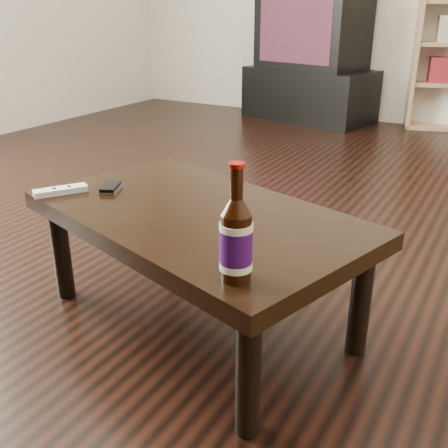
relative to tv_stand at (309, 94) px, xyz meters
The scene contains 7 objects.
floor 2.86m from the tv_stand, 77.37° to the right, with size 5.00×6.00×0.01m, color black.
tv_stand is the anchor object (origin of this frame).
tv 0.54m from the tv_stand, 103.10° to the right, with size 0.95×0.71×0.64m.
coffee_table 3.36m from the tv_stand, 74.61° to the right, with size 1.15×0.86×0.38m.
beer_bottle 3.76m from the tv_stand, 71.38° to the right, with size 0.10×0.10×0.27m.
phone 3.27m from the tv_stand, 80.36° to the right, with size 0.09×0.11×0.02m.
remote 3.36m from the tv_stand, 82.65° to the right, with size 0.13×0.17×0.02m.
Camera 1 is at (1.06, -1.67, 0.95)m, focal length 42.00 mm.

